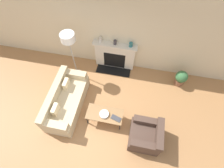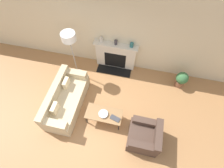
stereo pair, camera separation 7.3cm
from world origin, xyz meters
The scene contains 13 objects.
ground_plane centered at (0.00, 0.00, 0.00)m, with size 18.00×18.00×0.00m, color #A87547.
wall_back centered at (0.00, 2.74, 1.45)m, with size 18.00×0.06×2.90m.
fireplace centered at (0.01, 2.60, 0.53)m, with size 1.53×0.59×1.09m.
couch centered at (-1.18, 0.61, 0.32)m, with size 0.88×2.00×0.81m.
armchair_near centered at (1.41, 0.03, 0.31)m, with size 0.86×0.86×0.76m.
coffee_table centered at (0.14, 0.38, 0.41)m, with size 1.07×0.51×0.45m.
bowl centered at (0.13, 0.35, 0.48)m, with size 0.28×0.28×0.06m.
book centered at (0.49, 0.30, 0.46)m, with size 0.32×0.22×0.02m.
floor_lamp centered at (-1.25, 1.90, 1.59)m, with size 0.43×0.43×1.89m.
mantel_vase_left centered at (-0.50, 2.61, 1.18)m, with size 0.10×0.10×0.19m.
mantel_vase_center_left centered at (0.00, 2.61, 1.17)m, with size 0.10×0.10×0.16m.
mantel_vase_center_right centered at (0.52, 2.61, 1.16)m, with size 0.12×0.12×0.15m.
potted_plant centered at (2.38, 2.23, 0.34)m, with size 0.41×0.41×0.62m.
Camera 2 is at (0.84, -1.61, 5.19)m, focal length 28.00 mm.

